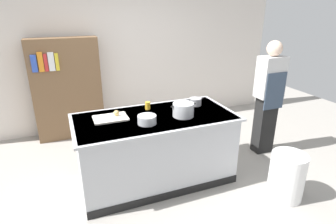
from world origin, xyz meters
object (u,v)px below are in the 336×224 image
object	(u,v)px
person_chef	(268,96)
bookshelf	(68,89)
onion	(116,113)
sauce_pan	(195,102)
mixing_bowl	(147,120)
trash_bin	(287,176)
stock_pot	(183,110)
juice_cup	(148,106)

from	to	relation	value
person_chef	bookshelf	world-z (taller)	person_chef
onion	sauce_pan	world-z (taller)	sauce_pan
mixing_bowl	trash_bin	world-z (taller)	mixing_bowl
mixing_bowl	bookshelf	bearing A→B (deg)	111.33
sauce_pan	trash_bin	size ratio (longest dim) A/B	0.40
sauce_pan	mixing_bowl	distance (m)	0.88
mixing_bowl	sauce_pan	bearing A→B (deg)	24.11
onion	trash_bin	distance (m)	2.16
onion	person_chef	bearing A→B (deg)	-0.94
bookshelf	stock_pot	bearing A→B (deg)	-56.79
person_chef	juice_cup	bearing A→B (deg)	71.77
person_chef	sauce_pan	bearing A→B (deg)	73.20
stock_pot	trash_bin	bearing A→B (deg)	-39.18
mixing_bowl	person_chef	size ratio (longest dim) A/B	0.13
mixing_bowl	trash_bin	distance (m)	1.78
stock_pot	trash_bin	world-z (taller)	stock_pot
mixing_bowl	juice_cup	size ratio (longest dim) A/B	2.17
onion	stock_pot	world-z (taller)	stock_pot
onion	bookshelf	distance (m)	1.73
onion	stock_pot	size ratio (longest dim) A/B	0.22
stock_pot	person_chef	world-z (taller)	person_chef
bookshelf	sauce_pan	bearing A→B (deg)	-45.74
mixing_bowl	trash_bin	bearing A→B (deg)	-26.91
stock_pot	juice_cup	world-z (taller)	stock_pot
stock_pot	bookshelf	xyz separation A→B (m)	(-1.25, 1.92, -0.13)
stock_pot	mixing_bowl	xyz separation A→B (m)	(-0.48, -0.06, -0.03)
mixing_bowl	juice_cup	xyz separation A→B (m)	(0.15, 0.45, 0.00)
sauce_pan	trash_bin	xyz separation A→B (m)	(0.67, -1.11, -0.66)
sauce_pan	juice_cup	size ratio (longest dim) A/B	2.29
onion	person_chef	size ratio (longest dim) A/B	0.04
onion	stock_pot	xyz separation A→B (m)	(0.77, -0.26, 0.03)
sauce_pan	person_chef	bearing A→B (deg)	-3.62
stock_pot	mixing_bowl	bearing A→B (deg)	-173.11
stock_pot	sauce_pan	world-z (taller)	stock_pot
trash_bin	bookshelf	size ratio (longest dim) A/B	0.34
sauce_pan	person_chef	xyz separation A→B (m)	(1.18, -0.07, -0.04)
juice_cup	trash_bin	bearing A→B (deg)	-42.14
person_chef	bookshelf	distance (m)	3.23
onion	mixing_bowl	distance (m)	0.43
sauce_pan	person_chef	size ratio (longest dim) A/B	0.13
juice_cup	trash_bin	size ratio (longest dim) A/B	0.17
stock_pot	sauce_pan	bearing A→B (deg)	43.27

